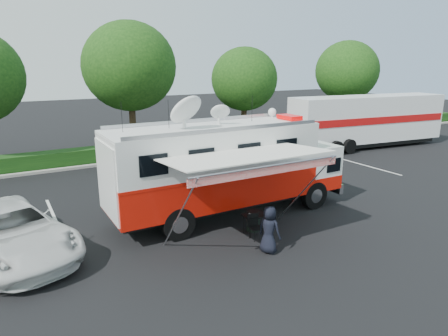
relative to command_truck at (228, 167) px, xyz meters
The scene contains 11 objects.
ground_plane 2.09m from the command_truck, ahead, with size 120.00×120.00×0.00m, color black.
back_border 13.29m from the command_truck, 84.55° to the left, with size 60.00×6.14×8.87m.
stall_lines 3.67m from the command_truck, 97.82° to the left, with size 24.12×5.50×0.01m.
command_truck is the anchor object (origin of this frame).
awning 3.21m from the command_truck, 107.43° to the right, with size 5.53×2.84×3.34m.
white_suv 8.34m from the command_truck, behind, with size 2.83×6.14×1.71m, color silver.
person 4.25m from the command_truck, 98.76° to the right, with size 0.80×0.52×1.63m, color black.
folding_table 2.58m from the command_truck, 92.99° to the right, with size 0.94×0.70×0.77m.
folding_chair 2.96m from the command_truck, 98.31° to the right, with size 0.50×0.52×0.91m.
trash_bin 2.52m from the command_truck, 89.96° to the right, with size 0.53×0.53×0.79m.
semi_trailer 17.47m from the command_truck, 23.05° to the left, with size 12.62×4.09×3.82m.
Camera 1 is at (-8.08, -13.57, 6.20)m, focal length 32.00 mm.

